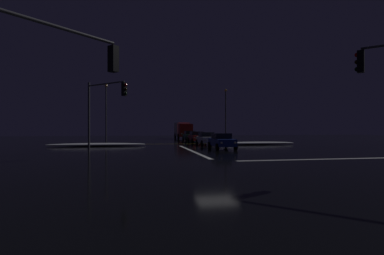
% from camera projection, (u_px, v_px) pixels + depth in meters
% --- Properties ---
extents(ground, '(120.00, 120.00, 0.10)m').
position_uv_depth(ground, '(216.00, 162.00, 18.70)').
color(ground, black).
extents(stop_line_north, '(0.35, 14.93, 0.01)m').
position_uv_depth(stop_line_north, '(192.00, 151.00, 27.25)').
color(stop_line_north, white).
rests_on(stop_line_north, ground).
extents(centre_line_ns, '(22.00, 0.15, 0.01)m').
position_uv_depth(centre_line_ns, '(176.00, 144.00, 38.67)').
color(centre_line_ns, yellow).
rests_on(centre_line_ns, ground).
extents(crosswalk_bar_east, '(14.93, 0.40, 0.01)m').
position_uv_depth(crosswalk_bar_east, '(341.00, 159.00, 20.28)').
color(crosswalk_bar_east, white).
rests_on(crosswalk_bar_east, ground).
extents(snow_bank_left_curb, '(11.07, 1.50, 0.36)m').
position_uv_depth(snow_bank_left_curb, '(97.00, 145.00, 33.84)').
color(snow_bank_left_curb, white).
rests_on(snow_bank_left_curb, ground).
extents(snow_bank_right_curb, '(10.43, 1.50, 0.37)m').
position_uv_depth(snow_bank_right_curb, '(255.00, 143.00, 36.93)').
color(snow_bank_right_curb, white).
rests_on(snow_bank_right_curb, ground).
extents(sedan_blue, '(2.02, 4.33, 1.57)m').
position_uv_depth(sedan_blue, '(222.00, 141.00, 29.66)').
color(sedan_blue, navy).
rests_on(sedan_blue, ground).
extents(sedan_white, '(2.02, 4.33, 1.57)m').
position_uv_depth(sedan_white, '(207.00, 138.00, 36.23)').
color(sedan_white, silver).
rests_on(sedan_white, ground).
extents(sedan_red, '(2.02, 4.33, 1.57)m').
position_uv_depth(sedan_red, '(197.00, 137.00, 42.47)').
color(sedan_red, maroon).
rests_on(sedan_red, ground).
extents(sedan_green, '(2.02, 4.33, 1.57)m').
position_uv_depth(sedan_green, '(190.00, 136.00, 48.92)').
color(sedan_green, '#14512D').
rests_on(sedan_green, ground).
extents(box_truck, '(2.68, 8.28, 3.08)m').
position_uv_depth(box_truck, '(183.00, 130.00, 56.72)').
color(box_truck, red).
rests_on(box_truck, ground).
extents(traffic_signal_nw, '(3.49, 3.49, 6.10)m').
position_uv_depth(traffic_signal_nw, '(103.00, 103.00, 24.91)').
color(traffic_signal_nw, '#4C4C51').
rests_on(traffic_signal_nw, ground).
extents(traffic_signal_sw, '(3.58, 3.58, 5.83)m').
position_uv_depth(traffic_signal_sw, '(52.00, 70.00, 9.81)').
color(traffic_signal_sw, '#4C4C51').
rests_on(traffic_signal_sw, ground).
extents(streetlamp_right_far, '(0.44, 0.44, 8.64)m').
position_uv_depth(streetlamp_right_far, '(226.00, 111.00, 50.26)').
color(streetlamp_right_far, '#424247').
rests_on(streetlamp_right_far, ground).
extents(streetlamp_left_far, '(0.44, 0.44, 8.95)m').
position_uv_depth(streetlamp_left_far, '(106.00, 108.00, 46.74)').
color(streetlamp_left_far, '#424247').
rests_on(streetlamp_left_far, ground).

